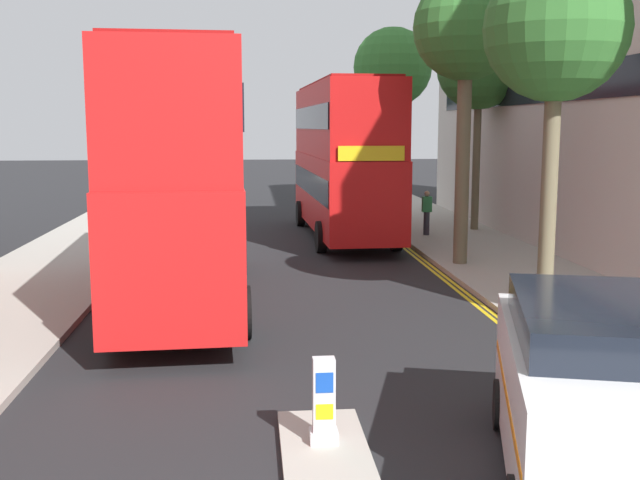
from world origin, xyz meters
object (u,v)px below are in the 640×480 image
at_px(keep_left_bollard, 324,404).
at_px(pedestrian_far, 427,212).
at_px(double_decker_bus_away, 181,173).
at_px(double_decker_bus_oncoming, 343,155).
at_px(taxi_minivan, 594,397).

xyz_separation_m(keep_left_bollard, pedestrian_far, (5.50, 17.88, 0.38)).
relative_size(double_decker_bus_away, pedestrian_far, 6.73).
xyz_separation_m(double_decker_bus_away, double_decker_bus_oncoming, (4.98, 10.01, 0.00)).
relative_size(keep_left_bollard, pedestrian_far, 0.69).
height_order(taxi_minivan, pedestrian_far, taxi_minivan).
bearing_deg(taxi_minivan, double_decker_bus_oncoming, 91.27).
relative_size(double_decker_bus_away, double_decker_bus_oncoming, 1.00).
distance_m(keep_left_bollard, double_decker_bus_away, 9.20).
distance_m(double_decker_bus_oncoming, pedestrian_far, 3.69).
bearing_deg(pedestrian_far, keep_left_bollard, -107.11).
relative_size(keep_left_bollard, taxi_minivan, 0.22).
bearing_deg(double_decker_bus_away, taxi_minivan, -61.04).
xyz_separation_m(taxi_minivan, pedestrian_far, (2.57, 19.16, -0.08)).
height_order(double_decker_bus_away, pedestrian_far, double_decker_bus_away).
bearing_deg(taxi_minivan, double_decker_bus_away, 118.96).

